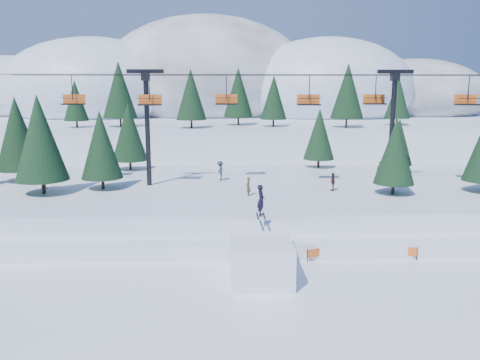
{
  "coord_description": "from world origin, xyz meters",
  "views": [
    {
      "loc": [
        -2.07,
        -23.91,
        10.88
      ],
      "look_at": [
        -1.13,
        6.0,
        5.2
      ],
      "focal_mm": 35.0,
      "sensor_mm": 36.0,
      "label": 1
    }
  ],
  "objects_px": {
    "jump_kicker": "(261,256)",
    "banner_near": "(325,251)",
    "banner_far": "(395,250)",
    "chairlift": "(270,109)"
  },
  "relations": [
    {
      "from": "banner_near",
      "to": "jump_kicker",
      "type": "bearing_deg",
      "value": -146.43
    },
    {
      "from": "jump_kicker",
      "to": "banner_far",
      "type": "distance_m",
      "value": 9.66
    },
    {
      "from": "jump_kicker",
      "to": "chairlift",
      "type": "xyz_separation_m",
      "value": [
        1.92,
        15.82,
        8.0
      ]
    },
    {
      "from": "jump_kicker",
      "to": "chairlift",
      "type": "height_order",
      "value": "chairlift"
    },
    {
      "from": "chairlift",
      "to": "banner_near",
      "type": "xyz_separation_m",
      "value": [
        2.57,
        -12.84,
        -8.78
      ]
    },
    {
      "from": "chairlift",
      "to": "banner_far",
      "type": "xyz_separation_m",
      "value": [
        7.21,
        -12.76,
        -8.78
      ]
    },
    {
      "from": "jump_kicker",
      "to": "banner_near",
      "type": "distance_m",
      "value": 5.44
    },
    {
      "from": "jump_kicker",
      "to": "banner_far",
      "type": "height_order",
      "value": "jump_kicker"
    },
    {
      "from": "jump_kicker",
      "to": "banner_near",
      "type": "bearing_deg",
      "value": 33.57
    },
    {
      "from": "banner_near",
      "to": "chairlift",
      "type": "bearing_deg",
      "value": 101.3
    }
  ]
}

